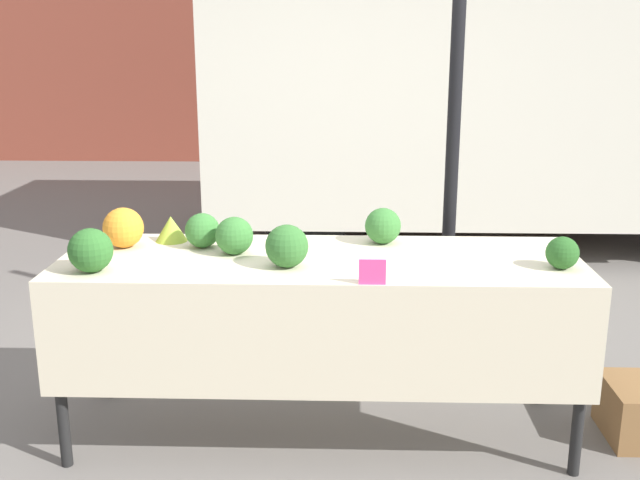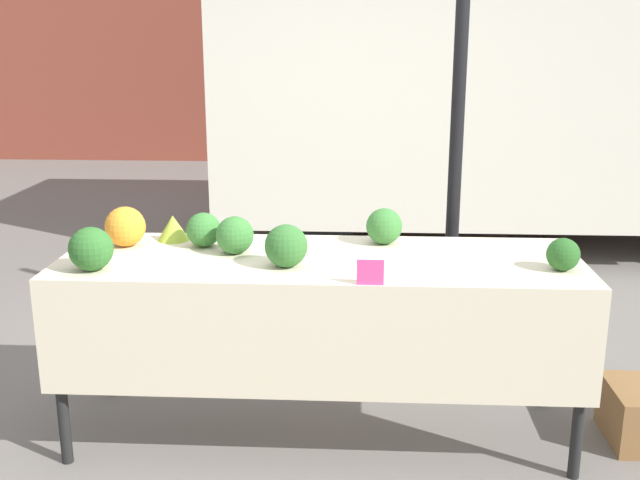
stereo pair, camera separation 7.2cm
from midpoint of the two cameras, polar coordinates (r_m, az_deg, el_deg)
The scene contains 13 objects.
ground_plane at distance 3.67m, azimuth -0.58°, elevation -14.35°, with size 40.00×40.00×0.00m, color slate.
tent_pole at distance 3.94m, azimuth 9.64°, elevation 8.79°, with size 0.07×0.07×2.77m.
parked_truck at distance 7.00m, azimuth 11.04°, elevation 11.05°, with size 4.86×2.14×2.52m.
market_table at distance 3.30m, azimuth -0.66°, elevation -3.44°, with size 2.32×0.77×0.86m.
orange_cauliflower at distance 3.59m, azimuth -15.31°, elevation 0.91°, with size 0.19×0.19×0.19m.
romanesco_head at distance 3.66m, azimuth -11.83°, elevation 0.85°, with size 0.15×0.15×0.12m.
broccoli_head_0 at distance 3.26m, azimuth -17.69°, elevation -0.76°, with size 0.19×0.19×0.19m.
broccoli_head_1 at distance 3.30m, azimuth 17.39°, elevation -0.95°, with size 0.14×0.14×0.14m.
broccoli_head_2 at distance 3.54m, azimuth 4.24°, elevation 1.08°, with size 0.17×0.17×0.17m.
broccoli_head_3 at distance 3.52m, azimuth -9.53°, elevation 0.72°, with size 0.16×0.16×0.16m.
broccoli_head_4 at distance 3.17m, azimuth -3.19°, elevation -0.47°, with size 0.18×0.18×0.18m.
broccoli_head_5 at distance 3.39m, azimuth -7.15°, elevation 0.32°, with size 0.17×0.17×0.17m.
price_sign at distance 2.96m, azimuth 3.32°, elevation -2.46°, with size 0.11×0.01×0.10m.
Camera 1 is at (0.10, -3.19, 1.81)m, focal length 42.00 mm.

